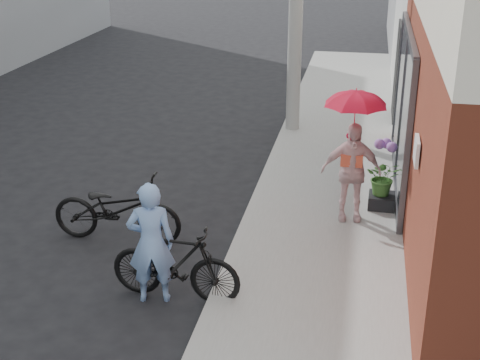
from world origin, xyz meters
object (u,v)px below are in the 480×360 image
(bike_right, at_px, (175,264))
(planter, at_px, (381,201))
(officer, at_px, (151,243))
(kimono_woman, at_px, (351,172))
(bike_left, at_px, (117,209))

(bike_right, height_order, planter, bike_right)
(officer, distance_m, bike_right, 0.39)
(officer, bearing_deg, kimono_woman, -146.01)
(bike_left, relative_size, bike_right, 1.16)
(bike_left, distance_m, kimono_woman, 3.38)
(kimono_woman, xyz_separation_m, planter, (0.49, 0.48, -0.63))
(planter, bearing_deg, bike_left, -156.54)
(officer, xyz_separation_m, planter, (2.70, 2.96, -0.54))
(kimono_woman, bearing_deg, bike_right, -135.35)
(planter, bearing_deg, kimono_woman, -135.16)
(officer, relative_size, bike_right, 0.95)
(officer, relative_size, bike_left, 0.82)
(bike_left, xyz_separation_m, bike_right, (1.22, -1.31, -0.01))
(officer, bearing_deg, bike_left, -69.25)
(bike_left, height_order, bike_right, bike_left)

